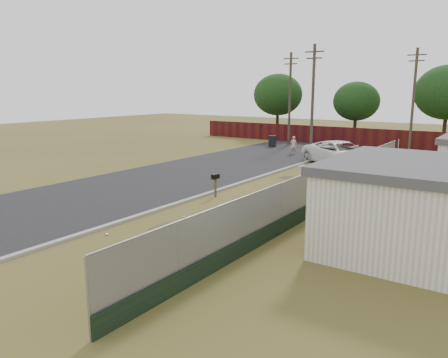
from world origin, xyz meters
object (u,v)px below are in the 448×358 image
Objects in this scene: pedestrian at (294,145)px; fire_hydrant at (163,268)px; mailbox at (215,178)px; pickup_truck at (341,153)px; trash_bin at (272,141)px.

fire_hydrant is at bearing 85.22° from pedestrian.
fire_hydrant is 0.69× the size of mailbox.
pedestrian reaches higher than mailbox.
trash_bin is at bearing 84.44° from pickup_truck.
trash_bin is (-7.28, 19.57, -0.41)m from mailbox.
pickup_truck reaches higher than pedestrian.
pedestrian reaches higher than fire_hydrant.
pedestrian is at bearing 102.00° from mailbox.
fire_hydrant is 22.33m from pickup_truck.
trash_bin reaches higher than fire_hydrant.
mailbox is 1.12× the size of trash_bin.
pickup_truck reaches higher than fire_hydrant.
pickup_truck is at bearing 81.73° from mailbox.
mailbox is at bearing -69.58° from trash_bin.
mailbox is 16.71m from pedestrian.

